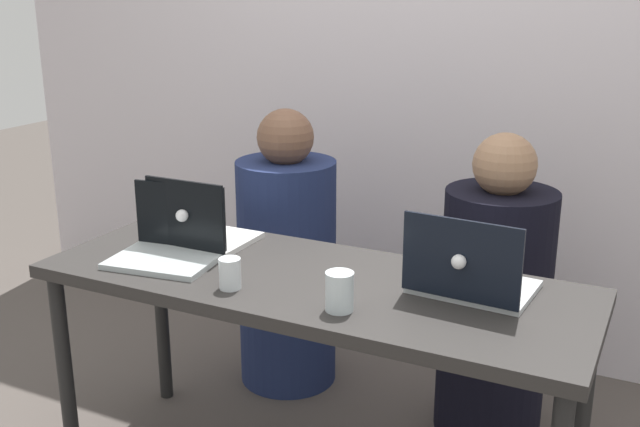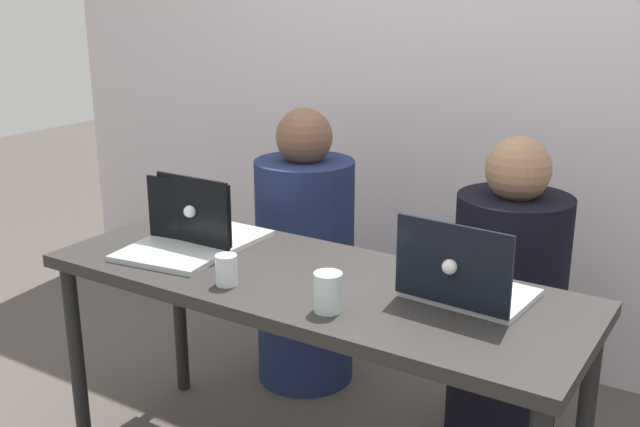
# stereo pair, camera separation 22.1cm
# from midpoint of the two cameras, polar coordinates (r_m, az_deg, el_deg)

# --- Properties ---
(back_wall) EXTENTS (4.50, 0.10, 2.62)m
(back_wall) POSITION_cam_midpoint_polar(r_m,az_deg,el_deg) (3.20, 7.54, 12.30)
(back_wall) COLOR silver
(back_wall) RESTS_ON ground
(desk) EXTENTS (1.65, 0.60, 0.74)m
(desk) POSITION_cam_midpoint_polar(r_m,az_deg,el_deg) (2.25, -3.52, -6.65)
(desk) COLOR #2B2827
(desk) RESTS_ON ground
(person_on_left) EXTENTS (0.47, 0.47, 1.12)m
(person_on_left) POSITION_cam_midpoint_polar(r_m,az_deg,el_deg) (2.99, -4.64, -3.92)
(person_on_left) COLOR navy
(person_on_left) RESTS_ON ground
(person_on_right) EXTENTS (0.42, 0.42, 1.10)m
(person_on_right) POSITION_cam_midpoint_polar(r_m,az_deg,el_deg) (2.69, 10.87, -6.86)
(person_on_right) COLOR black
(person_on_right) RESTS_ON ground
(laptop_back_right) EXTENTS (0.35, 0.29, 0.24)m
(laptop_back_right) POSITION_cam_midpoint_polar(r_m,az_deg,el_deg) (2.10, 8.36, -4.91)
(laptop_back_right) COLOR silver
(laptop_back_right) RESTS_ON desk
(laptop_back_left) EXTENTS (0.29, 0.28, 0.24)m
(laptop_back_left) POSITION_cam_midpoint_polar(r_m,az_deg,el_deg) (2.52, -11.59, -1.31)
(laptop_back_left) COLOR silver
(laptop_back_left) RESTS_ON desk
(laptop_front_left) EXTENTS (0.35, 0.28, 0.23)m
(laptop_front_left) POSITION_cam_midpoint_polar(r_m,az_deg,el_deg) (2.42, -13.99, -2.32)
(laptop_front_left) COLOR #AEB8B9
(laptop_front_left) RESTS_ON desk
(water_glass_left) EXTENTS (0.06, 0.06, 0.09)m
(water_glass_left) POSITION_cam_midpoint_polar(r_m,az_deg,el_deg) (2.16, -9.81, -4.73)
(water_glass_left) COLOR white
(water_glass_left) RESTS_ON desk
(water_glass_right) EXTENTS (0.08, 0.08, 0.11)m
(water_glass_right) POSITION_cam_midpoint_polar(r_m,az_deg,el_deg) (1.98, -1.71, -6.21)
(water_glass_right) COLOR silver
(water_glass_right) RESTS_ON desk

